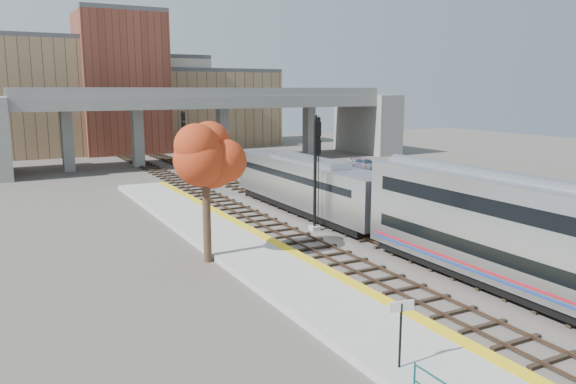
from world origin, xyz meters
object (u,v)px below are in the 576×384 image
signal_mast_near (316,175)px  car_c (366,164)px  signal_mast_mid (316,161)px  locomotive (307,184)px  tree (205,155)px  signal_mast_far (183,143)px  car_a (329,179)px  car_b (335,169)px

signal_mast_near → car_c: 30.02m
signal_mast_mid → car_c: (15.94, 15.30, -3.02)m
signal_mast_near → signal_mast_mid: bearing=59.1°
locomotive → tree: tree is taller
signal_mast_far → car_a: bearing=-53.2°
car_c → signal_mast_far: bearing=163.4°
car_a → car_b: (4.27, 5.47, 0.04)m
signal_mast_near → car_b: (14.55, 20.17, -3.06)m
locomotive → signal_mast_near: 5.41m
signal_mast_far → car_b: (14.55, -8.24, -2.79)m
signal_mast_mid → signal_mast_far: (-4.10, 21.56, -0.21)m
signal_mast_mid → car_b: 17.19m
signal_mast_far → locomotive: bearing=-84.9°
tree → car_c: 38.66m
car_c → car_b: bearing=-159.5°
car_a → car_b: 6.94m
signal_mast_mid → tree: size_ratio=0.92×
signal_mast_mid → tree: 16.41m
signal_mast_mid → locomotive: bearing=-133.9°
car_a → car_b: size_ratio=0.90×
signal_mast_far → signal_mast_mid: bearing=-79.2°
car_b → signal_mast_near: bearing=-128.0°
locomotive → signal_mast_far: 23.77m
signal_mast_near → signal_mast_far: 28.41m
locomotive → car_c: 25.03m
locomotive → car_a: locomotive is taller
locomotive → car_c: size_ratio=4.57×
car_a → tree: bearing=-153.6°
locomotive → signal_mast_mid: signal_mast_mid is taller
locomotive → car_c: (17.94, 17.38, -1.63)m
signal_mast_near → tree: tree is taller
locomotive → car_c: locomotive is taller
locomotive → signal_mast_near: signal_mast_near is taller
tree → car_c: tree is taller
signal_mast_near → car_a: bearing=55.1°
car_c → tree: bearing=-137.9°
locomotive → car_a: 12.97m
signal_mast_near → signal_mast_far: size_ratio=1.06×
locomotive → signal_mast_near: size_ratio=2.57×
signal_mast_near → signal_mast_far: bearing=90.0°
tree → signal_mast_far: bearing=74.6°
signal_mast_mid → signal_mast_far: 21.95m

